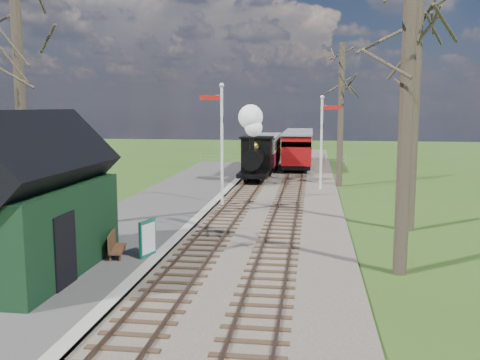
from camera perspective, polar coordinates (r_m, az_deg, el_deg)
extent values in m
plane|color=#305019|center=(12.08, -11.90, -17.13)|extent=(140.00, 140.00, 0.00)
ellipsoid|color=#385B23|center=(78.50, -14.13, -7.00)|extent=(57.60, 36.00, 16.20)
ellipsoid|color=#385B23|center=(78.99, 12.10, -9.32)|extent=(70.40, 44.00, 19.80)
ellipsoid|color=#385B23|center=(83.94, -0.56, -6.95)|extent=(64.00, 40.00, 18.00)
cube|color=brown|center=(32.76, 3.31, -0.96)|extent=(8.00, 60.00, 0.10)
cube|color=brown|center=(32.94, 0.19, -0.74)|extent=(0.07, 60.00, 0.12)
cube|color=brown|center=(32.82, 1.92, -0.77)|extent=(0.07, 60.00, 0.12)
cube|color=#38281C|center=(32.88, 1.05, -0.83)|extent=(1.60, 60.00, 0.09)
cube|color=brown|center=(32.70, 4.71, -0.83)|extent=(0.07, 60.00, 0.12)
cube|color=brown|center=(32.66, 6.46, -0.86)|extent=(0.07, 60.00, 0.12)
cube|color=#38281C|center=(32.68, 5.58, -0.92)|extent=(1.60, 60.00, 0.09)
cube|color=#474442|center=(25.84, -8.81, -3.32)|extent=(5.00, 44.00, 0.20)
cube|color=#B2AD9E|center=(25.28, -3.80, -3.47)|extent=(0.40, 44.00, 0.21)
cube|color=black|center=(16.80, -21.36, -4.95)|extent=(3.00, 6.00, 2.60)
cube|color=black|center=(16.51, -21.68, 1.33)|extent=(3.25, 6.30, 3.25)
cube|color=black|center=(15.32, -18.12, -7.16)|extent=(0.06, 1.20, 2.00)
cylinder|color=silver|center=(26.74, -1.94, 3.43)|extent=(0.14, 0.14, 6.00)
sphere|color=silver|center=(26.68, -1.97, 10.08)|extent=(0.24, 0.24, 0.24)
cube|color=#B7140F|center=(26.76, -3.14, 8.78)|extent=(1.10, 0.08, 0.22)
cube|color=black|center=(26.67, -1.96, 6.43)|extent=(0.18, 0.06, 0.30)
cylinder|color=silver|center=(32.37, 8.66, 3.67)|extent=(0.14, 0.14, 5.50)
sphere|color=silver|center=(32.29, 8.76, 8.72)|extent=(0.24, 0.24, 0.24)
cube|color=#B7140F|center=(32.30, 9.73, 7.63)|extent=(1.10, 0.08, 0.22)
cube|color=black|center=(32.30, 8.70, 5.70)|extent=(0.18, 0.06, 0.30)
cylinder|color=#382D23|center=(22.25, -22.41, 8.39)|extent=(0.41, 0.41, 11.00)
cylinder|color=#382D23|center=(16.53, 17.47, 10.74)|extent=(0.42, 0.42, 12.00)
cylinder|color=#382D23|center=(22.63, 18.10, 7.31)|extent=(0.40, 0.40, 10.00)
cylinder|color=#382D23|center=(34.33, 10.69, 6.78)|extent=(0.39, 0.39, 9.00)
cube|color=slate|center=(46.61, 3.44, 2.54)|extent=(12.60, 0.02, 0.01)
cube|color=slate|center=(46.64, 3.44, 2.17)|extent=(12.60, 0.02, 0.02)
cylinder|color=slate|center=(46.64, 3.44, 2.23)|extent=(0.08, 0.08, 1.00)
cube|color=black|center=(35.59, 1.59, 0.81)|extent=(1.88, 4.43, 0.28)
cylinder|color=black|center=(34.82, 1.48, 2.31)|extent=(1.22, 2.88, 1.22)
cube|color=black|center=(36.79, 1.82, 2.78)|extent=(1.99, 1.77, 2.21)
cylinder|color=black|center=(33.64, 1.27, 3.81)|extent=(0.31, 0.31, 0.89)
sphere|color=gold|center=(35.09, 1.54, 3.62)|extent=(0.58, 0.58, 0.58)
sphere|color=white|center=(33.57, 1.45, 5.60)|extent=(1.11, 1.11, 1.11)
sphere|color=white|center=(33.69, 1.14, 6.74)|extent=(1.55, 1.55, 1.55)
cylinder|color=black|center=(34.36, 0.52, 0.32)|extent=(0.11, 0.71, 0.71)
cylinder|color=black|center=(34.25, 2.18, 0.29)|extent=(0.11, 0.71, 0.71)
cube|color=black|center=(41.53, 2.49, 1.67)|extent=(2.10, 7.75, 0.33)
cube|color=#56131B|center=(41.47, 2.49, 2.58)|extent=(2.21, 7.75, 1.00)
cube|color=beige|center=(41.39, 2.50, 3.95)|extent=(2.21, 7.75, 1.00)
cube|color=slate|center=(41.35, 2.50, 4.72)|extent=(2.33, 7.97, 0.13)
cube|color=black|center=(42.19, 6.11, 1.72)|extent=(2.10, 5.52, 0.33)
cube|color=maroon|center=(42.12, 6.12, 2.62)|extent=(2.21, 5.52, 0.99)
cube|color=beige|center=(42.04, 6.14, 3.97)|extent=(2.21, 5.52, 0.99)
cube|color=slate|center=(42.01, 6.15, 4.72)|extent=(2.32, 5.74, 0.13)
cube|color=black|center=(47.66, 6.31, 2.42)|extent=(2.10, 5.52, 0.33)
cube|color=maroon|center=(47.60, 6.32, 3.22)|extent=(2.21, 5.52, 0.99)
cube|color=beige|center=(47.53, 6.34, 4.41)|extent=(2.21, 5.52, 0.99)
cube|color=slate|center=(47.50, 6.35, 5.08)|extent=(2.32, 5.74, 0.13)
cube|color=#104E3F|center=(17.79, -9.86, -6.13)|extent=(0.33, 0.81, 1.20)
cube|color=silver|center=(17.76, -9.72, -6.15)|extent=(0.23, 0.69, 0.98)
cube|color=#4F301C|center=(18.11, -12.92, -7.18)|extent=(0.70, 1.46, 0.06)
cube|color=#4F301C|center=(18.07, -13.52, -6.35)|extent=(0.36, 1.38, 0.60)
cube|color=#4F301C|center=(17.55, -13.14, -8.11)|extent=(0.06, 0.06, 0.20)
cube|color=#4F301C|center=(18.74, -12.69, -7.07)|extent=(0.06, 0.06, 0.20)
imported|color=#1A222F|center=(15.31, -20.19, -8.45)|extent=(0.34, 0.51, 1.39)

